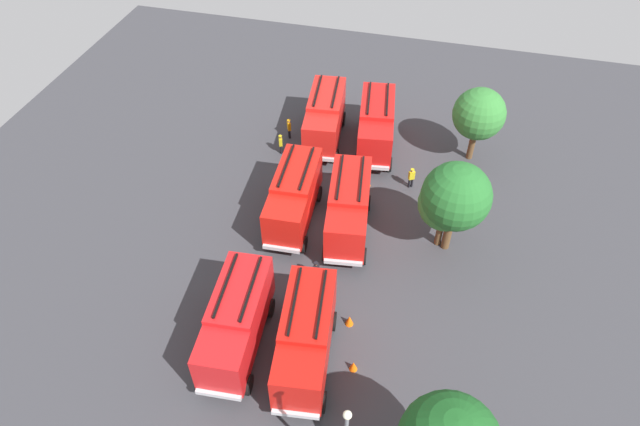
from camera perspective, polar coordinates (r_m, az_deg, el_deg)
ground_plane at (r=37.71m, az=-0.00°, el=-1.52°), size 56.55×56.55×0.00m
fire_truck_0 at (r=43.84m, az=0.49°, el=9.76°), size 7.43×3.41×3.88m
fire_truck_1 at (r=36.83m, az=-2.69°, el=1.74°), size 7.33×3.10×3.88m
fire_truck_2 at (r=30.66m, az=-8.53°, el=-10.82°), size 7.37×3.22×3.88m
fire_truck_3 at (r=43.21m, az=5.74°, el=8.94°), size 7.47×3.55×3.88m
fire_truck_4 at (r=36.05m, az=2.93°, el=0.57°), size 7.47×3.54×3.88m
fire_truck_5 at (r=29.78m, az=-1.47°, el=-12.52°), size 7.45×3.50×3.88m
firefighter_0 at (r=34.08m, az=-0.41°, el=-5.87°), size 0.47×0.33×1.60m
firefighter_1 at (r=43.30m, az=-4.03°, el=7.09°), size 0.48×0.39×1.62m
firefighter_2 at (r=40.63m, az=9.29°, el=3.63°), size 0.42×0.48×1.65m
firefighter_3 at (r=44.82m, az=-3.17°, el=8.66°), size 0.48×0.41×1.67m
tree_0 at (r=42.48m, az=15.89°, el=9.65°), size 3.82×3.82×5.91m
tree_1 at (r=35.06m, az=12.66°, el=0.90°), size 3.41×3.41×5.28m
tree_2 at (r=34.37m, az=13.69°, el=1.63°), size 4.25×4.25×6.59m
traffic_cone_0 at (r=40.75m, az=4.92°, el=3.09°), size 0.39×0.39×0.56m
traffic_cone_1 at (r=31.07m, az=3.42°, el=-15.27°), size 0.45×0.45×0.65m
traffic_cone_2 at (r=32.59m, az=3.01°, el=-10.85°), size 0.49×0.49×0.70m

